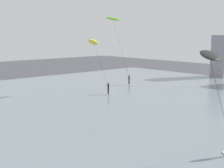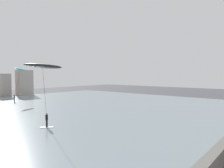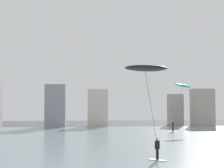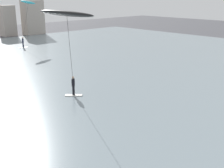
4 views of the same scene
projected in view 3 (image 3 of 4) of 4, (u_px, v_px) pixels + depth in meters
The scene contains 4 objects.
water_bay at pixel (118, 145), 34.08m from camera, with size 84.00×52.00×0.10m, color gray.
far_shore_buildings at pixel (97, 107), 61.41m from camera, with size 41.85×5.42×7.86m.
kitesurfer_black at pixel (146, 74), 23.73m from camera, with size 3.44×3.94×7.10m.
kitesurfer_cyan at pixel (182, 91), 49.48m from camera, with size 3.83×1.49×7.23m.
Camera 3 is at (-4.04, -3.08, 4.29)m, focal length 53.73 mm.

